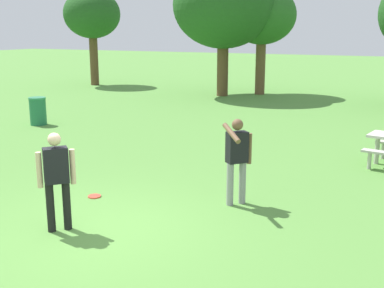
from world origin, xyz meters
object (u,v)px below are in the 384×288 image
frisbee (94,196)px  trash_can_further_along (38,111)px  person_thrower (237,155)px  tree_tall_left (92,15)px  tree_far_right (262,16)px  tree_broad_center (223,5)px  person_catcher (57,175)px

frisbee → trash_can_further_along: (-6.43, 5.19, 0.47)m
person_thrower → tree_tall_left: size_ratio=0.30×
frisbee → tree_far_right: size_ratio=0.05×
trash_can_further_along → tree_far_right: size_ratio=0.18×
person_thrower → tree_far_right: (-4.92, 15.70, 2.93)m
trash_can_further_along → tree_broad_center: (2.68, 9.98, 3.90)m
person_catcher → frisbee: bearing=108.1°
trash_can_further_along → tree_far_right: 12.60m
person_catcher → tree_far_right: (-2.77, 18.14, 2.95)m
tree_far_right → trash_can_further_along: bearing=-110.1°
frisbee → tree_tall_left: (-12.56, 16.28, 4.06)m
person_catcher → tree_broad_center: size_ratio=0.25×
frisbee → trash_can_further_along: size_ratio=0.27×
person_catcher → frisbee: size_ratio=6.34×
tree_broad_center → trash_can_further_along: bearing=-105.1°
person_thrower → tree_far_right: size_ratio=0.30×
frisbee → trash_can_further_along: trash_can_further_along is taller
person_thrower → tree_broad_center: 16.03m
person_thrower → tree_tall_left: tree_tall_left is taller
person_catcher → frisbee: (-0.51, 1.57, -0.93)m
frisbee → tree_broad_center: tree_broad_center is taller
tree_tall_left → tree_broad_center: tree_broad_center is taller
trash_can_further_along → tree_tall_left: size_ratio=0.17×
person_catcher → tree_tall_left: tree_tall_left is taller
person_thrower → tree_broad_center: tree_broad_center is taller
tree_tall_left → person_thrower: bearing=-45.3°
frisbee → tree_far_right: bearing=97.7°
person_catcher → tree_tall_left: (-13.08, 17.85, 3.13)m
frisbee → person_thrower: bearing=18.1°
trash_can_further_along → tree_broad_center: tree_broad_center is taller
trash_can_further_along → tree_far_right: bearing=69.9°
tree_tall_left → trash_can_further_along: bearing=-61.1°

